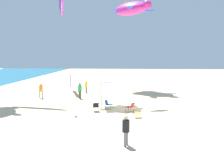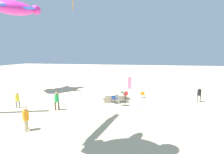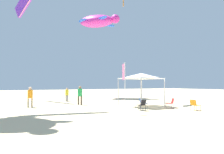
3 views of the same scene
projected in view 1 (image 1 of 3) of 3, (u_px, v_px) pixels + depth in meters
ground at (132, 109)px, 23.78m from camera, size 120.00×120.00×0.10m
canopy_tent at (116, 79)px, 24.65m from camera, size 3.38×3.66×2.99m
folding_chair_near_cooler at (136, 112)px, 20.55m from camera, size 0.60×0.68×0.82m
folding_chair_left_of_tent at (96, 106)px, 22.69m from camera, size 0.70×0.62×0.82m
folding_chair_facing_ocean at (131, 106)px, 22.61m from camera, size 0.76×0.80×0.82m
folding_chair_right_of_tent at (108, 104)px, 23.81m from camera, size 0.71×0.77×0.82m
banner_flag at (70, 89)px, 21.84m from camera, size 0.36×0.06×3.48m
person_far_stroller at (126, 128)px, 14.27m from camera, size 0.45×0.41×1.73m
person_kite_handler at (86, 86)px, 33.40m from camera, size 0.40×0.37×1.57m
person_by_tent at (80, 89)px, 29.05m from camera, size 0.43×0.43×1.82m
person_watching_sky at (41, 89)px, 29.31m from camera, size 0.42×0.46×1.76m
kite_parafoil_purple at (61, 3)px, 37.01m from camera, size 4.94×2.01×3.08m
kite_turtle_magenta at (132, 9)px, 36.41m from camera, size 6.71×6.72×2.78m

